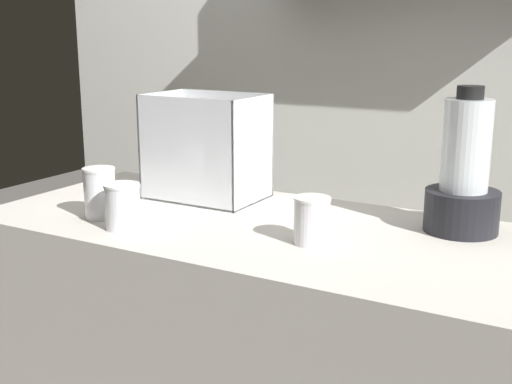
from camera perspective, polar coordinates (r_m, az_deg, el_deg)
back_wall_unit at (r=2.28m, az=9.88°, el=10.93°), size 2.60×0.24×2.50m
carrot_display_bin at (r=1.89m, az=-4.39°, el=2.25°), size 0.31×0.22×0.29m
blender_pitcher at (r=1.63m, az=17.44°, el=1.05°), size 0.17×0.17×0.34m
juice_cup_beet_far_left at (r=1.73m, az=-13.27°, el=-0.32°), size 0.08×0.08×0.13m
juice_cup_beet_left at (r=1.62m, az=-11.39°, el=-1.46°), size 0.09×0.09×0.11m
juice_cup_carrot_middle at (r=1.49m, az=4.82°, el=-2.59°), size 0.08×0.08×0.11m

